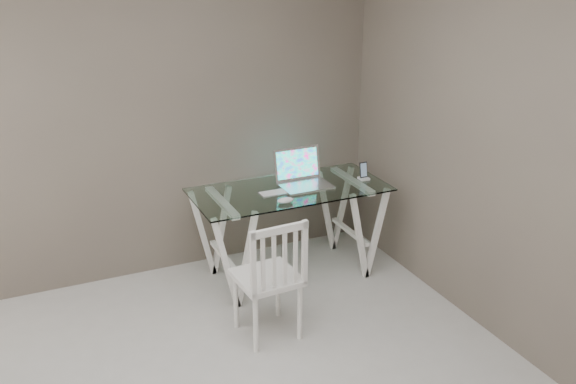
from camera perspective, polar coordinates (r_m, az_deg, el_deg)
name	(u,v)px	position (r m, az deg, el deg)	size (l,w,h in m)	color
room	(210,144)	(2.72, -6.97, 4.22)	(4.50, 4.52, 2.71)	#ACAAA5
desk	(290,232)	(5.06, 0.14, -3.55)	(1.50, 0.70, 0.75)	silver
chair	(272,275)	(4.22, -1.46, -7.36)	(0.42, 0.42, 0.88)	white
laptop	(302,176)	(5.00, 1.25, 1.39)	(0.39, 0.33, 0.27)	silver
keyboard	(277,192)	(4.84, -1.01, -0.04)	(0.28, 0.12, 0.01)	silver
mouse	(285,200)	(4.65, -0.23, -0.74)	(0.12, 0.07, 0.04)	silver
phone_dock	(364,175)	(5.14, 6.73, 1.54)	(0.08, 0.08, 0.14)	white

